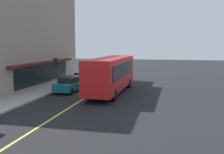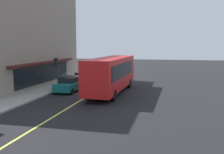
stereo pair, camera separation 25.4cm
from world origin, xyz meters
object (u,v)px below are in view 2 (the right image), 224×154
Objects in this scene: car_teal at (70,84)px; bus at (111,73)px; traffic_light at (56,66)px; car_silver at (85,78)px.

bus is at bearing -88.27° from car_teal.
bus is at bearing -96.02° from traffic_light.
bus is 4.53m from car_teal.
traffic_light reaches higher than car_teal.
traffic_light is at bearing 83.98° from bus.
traffic_light reaches higher than car_silver.
bus reaches higher than traffic_light.
bus is 2.58× the size of car_teal.
car_teal and car_silver have the same top height.
bus is 6.22m from traffic_light.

